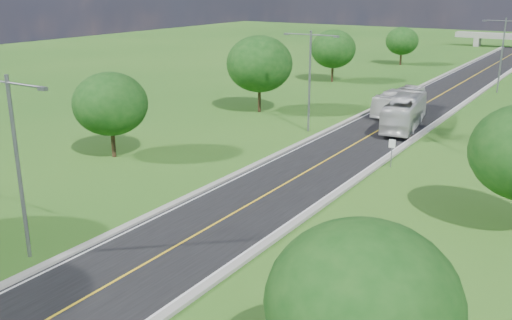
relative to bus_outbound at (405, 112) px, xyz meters
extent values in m
plane|color=#225718|center=(-1.78, 8.66, -1.70)|extent=(260.00, 260.00, 0.00)
cube|color=black|center=(-1.78, 14.66, -1.67)|extent=(8.00, 150.00, 0.06)
cube|color=gray|center=(-6.03, 14.66, -1.59)|extent=(0.50, 150.00, 0.22)
cube|color=gray|center=(2.47, 14.66, -1.59)|extent=(0.50, 150.00, 0.22)
cylinder|color=slate|center=(3.42, -13.34, -0.50)|extent=(0.08, 0.08, 2.40)
cube|color=white|center=(3.42, -13.37, 0.30)|extent=(0.55, 0.04, 0.70)
cube|color=gray|center=(-11.78, 88.66, -0.70)|extent=(1.20, 3.00, 2.00)
cylinder|color=slate|center=(-7.78, -39.34, 3.30)|extent=(0.22, 0.22, 10.00)
cylinder|color=slate|center=(-6.38, -39.34, 7.90)|extent=(2.80, 0.12, 0.12)
cube|color=slate|center=(-5.08, -39.34, 7.85)|extent=(0.50, 0.25, 0.18)
cylinder|color=slate|center=(-7.78, -6.34, 3.30)|extent=(0.22, 0.22, 10.00)
cylinder|color=slate|center=(-9.18, -6.34, 7.90)|extent=(2.80, 0.12, 0.12)
cylinder|color=slate|center=(-6.38, -6.34, 7.90)|extent=(2.80, 0.12, 0.12)
cube|color=slate|center=(-10.48, -6.34, 7.85)|extent=(0.50, 0.25, 0.18)
cube|color=slate|center=(-5.08, -6.34, 7.85)|extent=(0.50, 0.25, 0.18)
cylinder|color=slate|center=(4.22, 26.66, 3.30)|extent=(0.22, 0.22, 10.00)
cylinder|color=slate|center=(2.82, 26.66, 7.90)|extent=(2.80, 0.12, 0.12)
cube|color=slate|center=(1.52, 26.66, 7.85)|extent=(0.50, 0.25, 0.18)
cylinder|color=black|center=(-17.78, -23.34, -0.35)|extent=(0.36, 0.36, 2.70)
ellipsoid|color=#113D10|center=(-17.78, -23.34, 2.95)|extent=(6.30, 6.30, 5.36)
cylinder|color=black|center=(-16.78, -1.34, -0.08)|extent=(0.36, 0.36, 3.24)
ellipsoid|color=#113D10|center=(-16.78, -1.34, 3.88)|extent=(7.56, 7.56, 6.43)
cylinder|color=black|center=(-18.78, 22.66, -0.26)|extent=(0.36, 0.36, 2.88)
ellipsoid|color=#113D10|center=(-18.78, 22.66, 3.26)|extent=(6.72, 6.72, 5.71)
cylinder|color=black|center=(-16.28, 46.66, -0.44)|extent=(0.36, 0.36, 2.52)
ellipsoid|color=#113D10|center=(-16.28, 46.66, 2.64)|extent=(5.88, 5.88, 5.00)
ellipsoid|color=#113D10|center=(12.22, -41.34, 2.95)|extent=(6.30, 6.30, 5.36)
imported|color=silver|center=(0.00, 0.00, 0.00)|extent=(4.50, 12.03, 3.27)
imported|color=silver|center=(-2.71, 6.20, -0.25)|extent=(3.07, 10.12, 2.78)
camera|label=1|loc=(17.89, -56.53, 12.62)|focal=40.00mm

